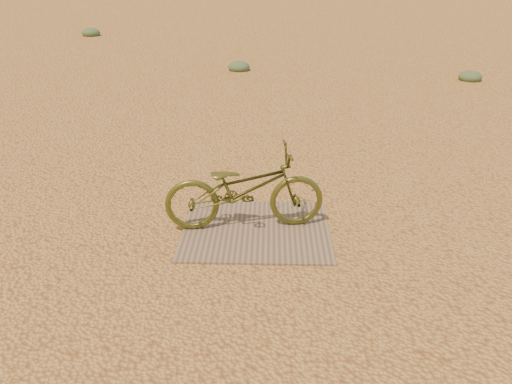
{
  "coord_description": "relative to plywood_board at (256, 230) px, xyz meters",
  "views": [
    {
      "loc": [
        0.36,
        -4.73,
        2.59
      ],
      "look_at": [
        0.23,
        -0.13,
        0.45
      ],
      "focal_mm": 35.0,
      "sensor_mm": 36.0,
      "label": 1
    }
  ],
  "objects": [
    {
      "name": "plywood_board",
      "position": [
        0.0,
        0.0,
        0.0
      ],
      "size": [
        1.54,
        1.32,
        0.02
      ],
      "primitive_type": "cube",
      "color": "#846C56",
      "rests_on": "ground"
    },
    {
      "name": "ground",
      "position": [
        -0.23,
        0.13,
        -0.01
      ],
      "size": [
        120.0,
        120.0,
        0.0
      ],
      "primitive_type": "plane",
      "color": "tan",
      "rests_on": "ground"
    },
    {
      "name": "kale_b",
      "position": [
        4.87,
        7.44,
        -0.01
      ],
      "size": [
        0.54,
        0.54,
        0.29
      ],
      "primitive_type": "ellipsoid",
      "color": "#4B6442",
      "rests_on": "ground"
    },
    {
      "name": "kale_c",
      "position": [
        -6.71,
        14.86,
        -0.01
      ],
      "size": [
        0.69,
        0.69,
        0.38
      ],
      "primitive_type": "ellipsoid",
      "color": "#4B6442",
      "rests_on": "ground"
    },
    {
      "name": "bicycle",
      "position": [
        -0.12,
        0.06,
        0.44
      ],
      "size": [
        1.71,
        0.78,
        0.87
      ],
      "primitive_type": "imported",
      "rotation": [
        0.0,
        0.0,
        1.7
      ],
      "color": "#4C501D",
      "rests_on": "plywood_board"
    },
    {
      "name": "kale_a",
      "position": [
        -0.7,
        8.47,
        -0.01
      ],
      "size": [
        0.57,
        0.57,
        0.31
      ],
      "primitive_type": "ellipsoid",
      "color": "#4B6442",
      "rests_on": "ground"
    }
  ]
}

